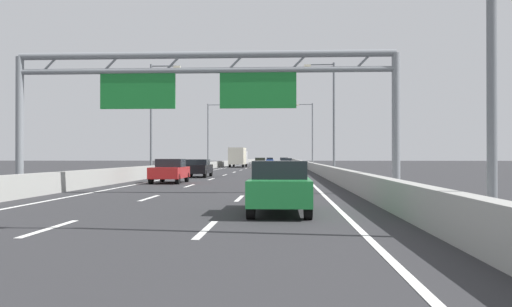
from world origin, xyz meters
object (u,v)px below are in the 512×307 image
(blue_car, at_px, (270,160))
(yellow_car, at_px, (260,162))
(red_car, at_px, (170,171))
(box_truck, at_px, (238,157))
(streetlamp_left_far, at_px, (210,132))
(silver_car, at_px, (286,164))
(sign_gantry, at_px, (203,85))
(streetlamp_right_far, at_px, (311,131))
(white_car, at_px, (284,161))
(streetlamp_right_mid, at_px, (331,112))
(streetlamp_left_mid, at_px, (154,113))
(black_car, at_px, (198,168))
(green_car, at_px, (280,187))

(blue_car, bearing_deg, yellow_car, -90.01)
(red_car, height_order, box_truck, box_truck)
(blue_car, xyz_separation_m, yellow_car, (-0.01, -55.52, 0.02))
(streetlamp_left_far, relative_size, silver_car, 2.21)
(silver_car, bearing_deg, sign_gantry, -94.60)
(streetlamp_right_far, relative_size, silver_car, 2.21)
(box_truck, bearing_deg, white_car, 75.20)
(sign_gantry, bearing_deg, blue_car, 90.05)
(streetlamp_right_mid, height_order, box_truck, streetlamp_right_mid)
(streetlamp_left_far, distance_m, streetlamp_right_far, 14.93)
(streetlamp_left_mid, relative_size, yellow_car, 2.15)
(streetlamp_left_far, xyz_separation_m, yellow_car, (7.29, 4.60, -4.63))
(black_car, relative_size, yellow_car, 1.01)
(green_car, bearing_deg, yellow_car, 93.06)
(streetlamp_left_mid, height_order, black_car, streetlamp_left_mid)
(silver_car, relative_size, red_car, 1.04)
(streetlamp_right_mid, relative_size, yellow_car, 2.15)
(streetlamp_right_far, xyz_separation_m, box_truck, (-11.31, 6.95, -3.70))
(streetlamp_right_far, bearing_deg, streetlamp_left_mid, -113.85)
(green_car, relative_size, box_truck, 0.49)
(streetlamp_left_mid, bearing_deg, silver_car, 67.47)
(streetlamp_right_mid, xyz_separation_m, white_car, (-3.95, 68.58, -4.63))
(streetlamp_right_far, distance_m, white_car, 35.33)
(sign_gantry, distance_m, red_car, 11.08)
(blue_car, distance_m, black_car, 95.62)
(streetlamp_right_mid, bearing_deg, streetlamp_left_mid, 180.00)
(streetlamp_right_far, distance_m, red_car, 46.71)
(streetlamp_left_far, distance_m, white_car, 36.78)
(streetlamp_left_mid, xyz_separation_m, green_car, (10.90, -29.02, -4.63))
(streetlamp_right_mid, distance_m, red_car, 16.54)
(streetlamp_right_far, xyz_separation_m, black_car, (-10.91, -35.44, -4.64))
(white_car, xyz_separation_m, black_car, (-6.96, -70.24, -0.00))
(red_car, relative_size, box_truck, 0.46)
(sign_gantry, distance_m, black_car, 20.07)
(white_car, height_order, yellow_car, yellow_car)
(streetlamp_right_mid, relative_size, silver_car, 2.21)
(streetlamp_right_far, xyz_separation_m, white_car, (-3.95, 34.80, -4.63))
(streetlamp_left_mid, distance_m, silver_car, 29.78)
(sign_gantry, bearing_deg, streetlamp_left_far, 97.69)
(sign_gantry, distance_m, yellow_car, 59.54)
(white_car, distance_m, black_car, 70.58)
(blue_car, bearing_deg, green_car, -88.32)
(black_car, height_order, box_truck, box_truck)
(blue_car, bearing_deg, streetlamp_right_mid, -85.36)
(silver_car, bearing_deg, green_car, -90.38)
(streetlamp_left_mid, bearing_deg, box_truck, 84.92)
(green_car, bearing_deg, streetlamp_right_far, 86.33)
(sign_gantry, distance_m, blue_car, 114.99)
(yellow_car, bearing_deg, box_truck, 147.35)
(streetlamp_left_far, relative_size, white_car, 2.20)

